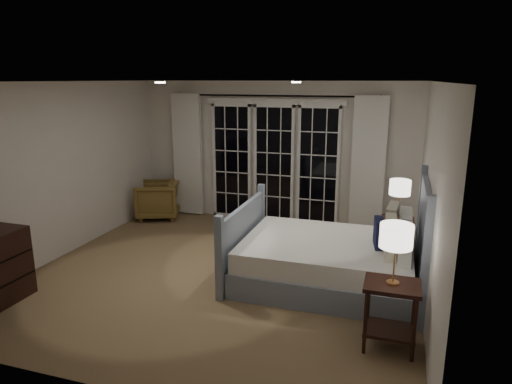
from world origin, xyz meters
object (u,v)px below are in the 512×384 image
(nightstand_right, at_px, (397,232))
(nightstand_left, at_px, (391,306))
(bed, at_px, (332,259))
(lamp_left, at_px, (396,237))
(lamp_right, at_px, (400,188))
(armchair, at_px, (158,200))

(nightstand_right, bearing_deg, nightstand_left, -90.36)
(bed, relative_size, nightstand_left, 3.41)
(bed, relative_size, lamp_left, 3.94)
(lamp_right, bearing_deg, nightstand_left, -90.36)
(bed, bearing_deg, armchair, 152.06)
(lamp_right, distance_m, armchair, 4.39)
(bed, bearing_deg, nightstand_right, 56.65)
(bed, xyz_separation_m, armchair, (-3.51, 1.86, 0.01))
(lamp_left, height_order, armchair, lamp_left)
(nightstand_left, bearing_deg, armchair, 143.75)
(nightstand_left, bearing_deg, nightstand_right, 89.64)
(lamp_left, bearing_deg, nightstand_right, 89.64)
(nightstand_right, height_order, lamp_right, lamp_right)
(nightstand_left, height_order, armchair, armchair)
(bed, relative_size, lamp_right, 4.04)
(armchair, bearing_deg, nightstand_left, 32.88)
(nightstand_right, height_order, armchair, armchair)
(nightstand_right, relative_size, lamp_right, 1.04)
(nightstand_left, xyz_separation_m, lamp_right, (0.02, 2.41, 0.60))
(nightstand_right, bearing_deg, lamp_left, -90.36)
(nightstand_left, relative_size, lamp_right, 1.18)
(bed, height_order, armchair, bed)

